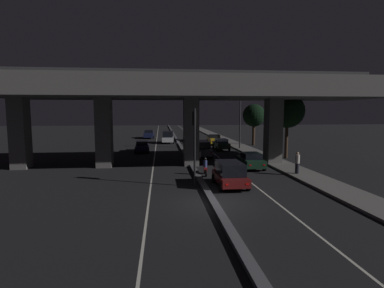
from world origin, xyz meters
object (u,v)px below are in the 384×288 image
at_px(car_silver_sixth, 189,137).
at_px(street_lamp, 238,113).
at_px(motorcycle_black_filtering_mid, 199,158).
at_px(car_white_second_oncoming, 168,137).
at_px(car_dark_green_fourth, 221,144).
at_px(car_dark_red_lead, 230,174).
at_px(motorcycle_white_filtering_far, 192,148).
at_px(car_taxi_yellow_fifth, 214,139).
at_px(car_grey_third, 202,148).
at_px(car_dark_green_second, 251,160).
at_px(pedestrian_on_sidewalk, 297,163).
at_px(car_dark_blue_lead_oncoming, 142,146).
at_px(traffic_light_left_of_median, 194,134).
at_px(motorcycle_red_filtering_near, 205,168).
at_px(car_dark_blue_third_oncoming, 149,134).

bearing_deg(car_silver_sixth, street_lamp, -155.44).
height_order(car_silver_sixth, motorcycle_black_filtering_mid, car_silver_sixth).
bearing_deg(car_white_second_oncoming, street_lamp, 46.94).
bearing_deg(car_dark_green_fourth, car_dark_red_lead, 170.73).
bearing_deg(car_white_second_oncoming, motorcycle_white_filtering_far, 14.95).
bearing_deg(motorcycle_black_filtering_mid, motorcycle_white_filtering_far, 0.65).
xyz_separation_m(car_taxi_yellow_fifth, car_white_second_oncoming, (-7.35, 3.00, 0.22)).
bearing_deg(street_lamp, car_grey_third, -134.02).
bearing_deg(car_taxi_yellow_fifth, car_dark_green_second, -179.93).
bearing_deg(pedestrian_on_sidewalk, car_dark_green_second, 130.42).
xyz_separation_m(car_taxi_yellow_fifth, car_dark_blue_lead_oncoming, (-11.02, -7.67, -0.09)).
distance_m(car_taxi_yellow_fifth, pedestrian_on_sidewalk, 24.06).
relative_size(car_grey_third, pedestrian_on_sidewalk, 2.43).
relative_size(traffic_light_left_of_median, car_dark_blue_lead_oncoming, 1.18).
height_order(car_taxi_yellow_fifth, motorcycle_black_filtering_mid, car_taxi_yellow_fifth).
bearing_deg(motorcycle_red_filtering_near, car_silver_sixth, -0.07).
distance_m(car_dark_red_lead, car_dark_green_fourth, 20.38).
relative_size(car_silver_sixth, car_dark_blue_third_oncoming, 0.95).
relative_size(street_lamp, motorcycle_white_filtering_far, 4.79).
xyz_separation_m(car_grey_third, car_white_second_oncoming, (-3.63, 15.70, 0.06)).
xyz_separation_m(motorcycle_red_filtering_near, pedestrian_on_sidewalk, (7.55, -0.89, 0.43)).
xyz_separation_m(street_lamp, car_taxi_yellow_fifth, (-2.08, 6.70, -4.31)).
height_order(traffic_light_left_of_median, street_lamp, street_lamp).
bearing_deg(car_taxi_yellow_fifth, car_grey_third, 164.50).
height_order(car_grey_third, car_white_second_oncoming, car_white_second_oncoming).
relative_size(car_taxi_yellow_fifth, car_dark_blue_third_oncoming, 0.93).
bearing_deg(street_lamp, car_dark_green_second, -99.64).
bearing_deg(car_dark_green_second, pedestrian_on_sidewalk, -139.04).
distance_m(car_dark_red_lead, car_grey_third, 14.20).
relative_size(car_dark_blue_third_oncoming, motorcycle_white_filtering_far, 2.65).
relative_size(traffic_light_left_of_median, car_grey_third, 1.25).
distance_m(car_dark_green_second, car_dark_blue_lead_oncoming, 16.75).
relative_size(car_silver_sixth, pedestrian_on_sidewalk, 2.54).
height_order(street_lamp, pedestrian_on_sidewalk, street_lamp).
height_order(car_dark_red_lead, car_taxi_yellow_fifth, car_dark_red_lead).
xyz_separation_m(traffic_light_left_of_median, car_grey_third, (2.51, 13.94, -2.75)).
xyz_separation_m(car_taxi_yellow_fifth, car_dark_blue_third_oncoming, (-10.91, 12.69, 0.01)).
bearing_deg(pedestrian_on_sidewalk, car_silver_sixth, 101.55).
distance_m(traffic_light_left_of_median, car_grey_third, 14.43).
bearing_deg(motorcycle_black_filtering_mid, motorcycle_red_filtering_near, 178.75).
height_order(street_lamp, car_dark_red_lead, street_lamp).
distance_m(car_dark_green_second, motorcycle_red_filtering_near, 5.29).
height_order(traffic_light_left_of_median, motorcycle_white_filtering_far, traffic_light_left_of_median).
xyz_separation_m(street_lamp, car_dark_blue_third_oncoming, (-12.99, 19.39, -4.30)).
xyz_separation_m(car_grey_third, car_silver_sixth, (0.17, 19.03, -0.23)).
bearing_deg(motorcycle_white_filtering_far, car_dark_red_lead, 178.72).
distance_m(street_lamp, car_taxi_yellow_fifth, 8.24).
height_order(traffic_light_left_of_median, car_dark_green_fourth, traffic_light_left_of_median).
distance_m(car_white_second_oncoming, motorcycle_black_filtering_mid, 20.87).
height_order(car_dark_red_lead, car_dark_green_second, car_dark_red_lead).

